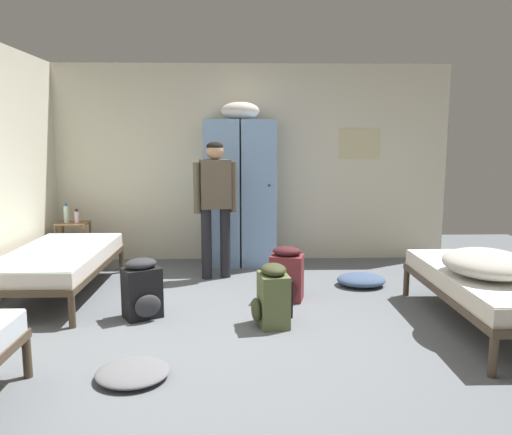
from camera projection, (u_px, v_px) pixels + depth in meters
The scene contains 15 objects.
ground_plane at pixel (257, 336), 4.20m from camera, with size 8.84×8.84×0.00m, color slate.
room_backdrop at pixel (126, 170), 5.30m from camera, with size 5.23×5.59×2.58m.
locker_bank at pixel (241, 190), 6.50m from camera, with size 0.90×0.55×2.07m.
shelf_unit at pixel (74, 240), 6.44m from camera, with size 0.38×0.30×0.57m.
bed_right at pixel (491, 285), 4.34m from camera, with size 0.90×1.90×0.49m.
bed_left_rear at pixel (59, 260), 5.23m from camera, with size 0.90×1.90×0.49m.
bedding_heap at pixel (487, 263), 4.18m from camera, with size 0.69×0.79×0.22m.
person_traveler at pixel (215, 197), 5.83m from camera, with size 0.49×0.27×1.58m.
water_bottle at pixel (66, 214), 6.41m from camera, with size 0.06×0.06×0.24m.
lotion_bottle at pixel (77, 217), 6.36m from camera, with size 0.06×0.06×0.18m.
backpack_olive at pixel (272, 296), 4.41m from camera, with size 0.37×0.35×0.55m.
backpack_maroon at pixel (287, 275), 5.11m from camera, with size 0.37×0.38×0.55m.
backpack_black at pixel (142, 290), 4.60m from camera, with size 0.40×0.41×0.55m.
clothes_pile_grey at pixel (133, 372), 3.46m from camera, with size 0.50×0.50×0.08m.
clothes_pile_denim at pixel (361, 280), 5.64m from camera, with size 0.54×0.46×0.13m.
Camera 1 is at (-0.12, -4.00, 1.61)m, focal length 35.71 mm.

